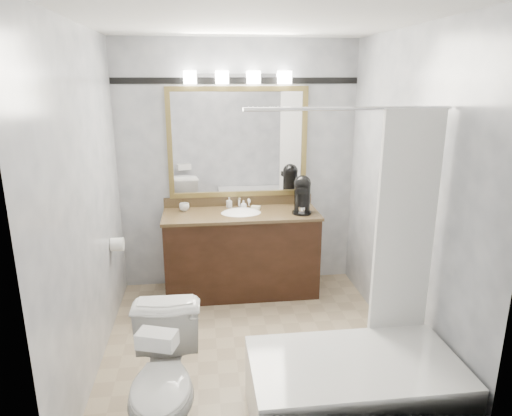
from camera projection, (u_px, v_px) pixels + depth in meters
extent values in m
cube|color=tan|center=(253.00, 347.00, 3.75)|extent=(2.40, 2.60, 0.01)
cube|color=white|center=(252.00, 20.00, 3.06)|extent=(2.40, 2.60, 0.01)
cube|color=silver|center=(238.00, 167.00, 4.65)|extent=(2.40, 0.01, 2.50)
cube|color=silver|center=(285.00, 271.00, 2.16)|extent=(2.40, 0.01, 2.50)
cube|color=silver|center=(86.00, 205.00, 3.26)|extent=(0.01, 2.60, 2.50)
cube|color=silver|center=(406.00, 195.00, 3.55)|extent=(0.01, 2.60, 2.50)
cube|color=black|center=(241.00, 254.00, 4.61)|extent=(1.50, 0.55, 0.82)
cube|color=olive|center=(241.00, 214.00, 4.49)|extent=(1.53, 0.58, 0.03)
cube|color=olive|center=(239.00, 201.00, 4.73)|extent=(1.53, 0.03, 0.10)
ellipsoid|color=white|center=(241.00, 216.00, 4.49)|extent=(0.44, 0.34, 0.14)
cube|color=#9A8345|center=(237.00, 89.00, 4.41)|extent=(1.40, 0.04, 0.05)
cube|color=#9A8345|center=(239.00, 194.00, 4.70)|extent=(1.40, 0.04, 0.05)
cube|color=#9A8345|center=(170.00, 144.00, 4.48)|extent=(0.05, 0.04, 1.00)
cube|color=#9A8345|center=(304.00, 142.00, 4.64)|extent=(0.05, 0.04, 1.00)
cube|color=white|center=(238.00, 143.00, 4.56)|extent=(1.30, 0.01, 1.00)
cube|color=silver|center=(237.00, 75.00, 4.37)|extent=(0.90, 0.05, 0.03)
cube|color=white|center=(190.00, 77.00, 4.27)|extent=(0.12, 0.12, 0.12)
cube|color=white|center=(222.00, 77.00, 4.31)|extent=(0.12, 0.12, 0.12)
cube|color=white|center=(254.00, 77.00, 4.34)|extent=(0.12, 0.12, 0.12)
cube|color=white|center=(284.00, 77.00, 4.38)|extent=(0.12, 0.12, 0.12)
cube|color=black|center=(237.00, 81.00, 4.40)|extent=(2.40, 0.01, 0.06)
cube|color=white|center=(353.00, 392.00, 2.87)|extent=(1.30, 0.72, 0.45)
cylinder|color=silver|center=(350.00, 109.00, 2.76)|extent=(1.30, 0.02, 0.02)
cube|color=white|center=(405.00, 228.00, 3.01)|extent=(0.40, 0.04, 1.55)
cylinder|color=white|center=(117.00, 244.00, 4.06)|extent=(0.11, 0.12, 0.12)
imported|color=white|center=(164.00, 383.00, 2.71)|extent=(0.45, 0.77, 0.77)
cube|color=white|center=(157.00, 339.00, 2.38)|extent=(0.23, 0.17, 0.08)
cylinder|color=black|center=(302.00, 212.00, 4.45)|extent=(0.19, 0.19, 0.02)
cylinder|color=black|center=(302.00, 197.00, 4.48)|extent=(0.16, 0.16, 0.28)
sphere|color=black|center=(303.00, 184.00, 4.44)|extent=(0.17, 0.17, 0.17)
cube|color=black|center=(302.00, 190.00, 4.37)|extent=(0.13, 0.13, 0.05)
cylinder|color=silver|center=(302.00, 210.00, 4.42)|extent=(0.06, 0.06, 0.06)
imported|color=white|center=(184.00, 207.00, 4.53)|extent=(0.12, 0.12, 0.08)
imported|color=white|center=(229.00, 202.00, 4.65)|extent=(0.06, 0.06, 0.10)
imported|color=white|center=(243.00, 204.00, 4.62)|extent=(0.08, 0.08, 0.08)
cube|color=beige|center=(256.00, 207.00, 4.61)|extent=(0.10, 0.08, 0.03)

